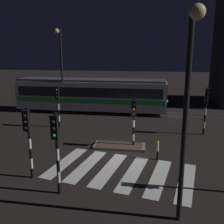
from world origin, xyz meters
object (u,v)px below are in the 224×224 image
at_px(traffic_light_median_centre, 134,116).
at_px(street_lamp_trackside_left, 61,62).
at_px(street_lamp_near_kerb, 188,97).
at_px(bollard_island_edge, 158,150).
at_px(traffic_light_corner_far_right, 206,104).
at_px(traffic_light_corner_far_left, 58,100).
at_px(tram, 91,95).
at_px(traffic_light_corner_near_left, 28,133).
at_px(traffic_light_kerb_mid_left, 56,142).

xyz_separation_m(traffic_light_median_centre, street_lamp_trackside_left, (-7.20, 7.56, 2.81)).
relative_size(street_lamp_near_kerb, bollard_island_edge, 6.47).
distance_m(traffic_light_corner_far_right, bollard_island_edge, 6.15).
relative_size(traffic_light_corner_far_left, tram, 0.23).
height_order(traffic_light_median_centre, tram, tram).
bearing_deg(street_lamp_trackside_left, traffic_light_median_centre, -46.43).
bearing_deg(traffic_light_corner_far_right, street_lamp_trackside_left, 160.50).
bearing_deg(traffic_light_corner_far_left, traffic_light_corner_near_left, -78.96).
bearing_deg(traffic_light_corner_far_left, street_lamp_near_kerb, -51.80).
distance_m(street_lamp_trackside_left, bollard_island_edge, 13.29).
distance_m(traffic_light_corner_near_left, tram, 13.60).
xyz_separation_m(tram, bollard_island_edge, (6.23, -10.48, -1.18)).
height_order(traffic_light_corner_far_right, traffic_light_corner_near_left, traffic_light_corner_near_left).
bearing_deg(traffic_light_median_centre, traffic_light_kerb_mid_left, -115.30).
distance_m(street_lamp_trackside_left, tram, 4.19).
distance_m(traffic_light_corner_far_left, street_lamp_trackside_left, 4.99).
distance_m(street_lamp_near_kerb, bollard_island_edge, 6.77).
bearing_deg(traffic_light_median_centre, street_lamp_trackside_left, 133.57).
relative_size(traffic_light_corner_far_right, traffic_light_corner_near_left, 0.99).
distance_m(traffic_light_kerb_mid_left, tram, 14.88).
bearing_deg(bollard_island_edge, tram, 120.73).
bearing_deg(traffic_light_corner_far_right, bollard_island_edge, -124.87).
bearing_deg(traffic_light_corner_far_right, tram, 149.62).
bearing_deg(traffic_light_corner_far_left, tram, 76.21).
height_order(traffic_light_corner_far_left, traffic_light_corner_near_left, traffic_light_corner_near_left).
height_order(traffic_light_corner_far_left, street_lamp_trackside_left, street_lamp_trackside_left).
bearing_deg(traffic_light_median_centre, traffic_light_corner_far_left, 150.25).
xyz_separation_m(traffic_light_median_centre, bollard_island_edge, (1.47, -1.55, -1.50)).
bearing_deg(traffic_light_corner_near_left, bollard_island_edge, 27.44).
height_order(traffic_light_corner_far_right, traffic_light_median_centre, traffic_light_corner_far_right).
xyz_separation_m(traffic_light_median_centre, tram, (-4.76, 8.93, -0.31)).
relative_size(traffic_light_corner_far_left, bollard_island_edge, 3.01).
xyz_separation_m(traffic_light_corner_near_left, bollard_island_edge, (5.98, 3.10, -1.72)).
xyz_separation_m(street_lamp_trackside_left, tram, (2.43, 1.37, -3.12)).
bearing_deg(street_lamp_near_kerb, street_lamp_trackside_left, 122.68).
bearing_deg(traffic_light_corner_far_right, street_lamp_near_kerb, -104.80).
xyz_separation_m(traffic_light_corner_far_right, traffic_light_median_centre, (-4.84, -3.30, -0.21)).
relative_size(traffic_light_kerb_mid_left, traffic_light_corner_near_left, 1.04).
height_order(traffic_light_kerb_mid_left, tram, tram).
distance_m(traffic_light_corner_near_left, street_lamp_near_kerb, 7.40).
bearing_deg(street_lamp_trackside_left, traffic_light_corner_far_left, -74.96).
relative_size(traffic_light_corner_far_right, street_lamp_trackside_left, 0.44).
xyz_separation_m(traffic_light_corner_far_left, traffic_light_kerb_mid_left, (3.36, -9.28, 0.15)).
relative_size(traffic_light_corner_far_left, street_lamp_trackside_left, 0.43).
bearing_deg(traffic_light_corner_far_right, traffic_light_kerb_mid_left, -129.82).
distance_m(traffic_light_corner_far_right, traffic_light_corner_near_left, 12.28).
xyz_separation_m(traffic_light_corner_near_left, street_lamp_trackside_left, (-2.68, 12.21, 2.59)).
bearing_deg(bollard_island_edge, street_lamp_trackside_left, 133.55).
xyz_separation_m(traffic_light_corner_far_right, bollard_island_edge, (-3.38, -4.85, -1.70)).
height_order(traffic_light_median_centre, street_lamp_trackside_left, street_lamp_trackside_left).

